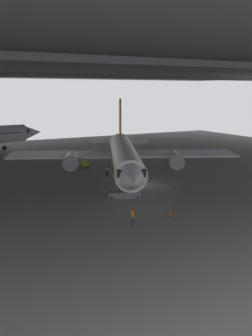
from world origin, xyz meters
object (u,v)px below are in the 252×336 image
at_px(airplane_main, 124,156).
at_px(baggage_tug, 85,163).
at_px(traffic_cone_orange, 171,213).
at_px(crew_worker_by_stairs, 120,186).
at_px(crew_worker_near_nose, 133,216).
at_px(boarding_stairs, 124,191).

xyz_separation_m(airplane_main, baggage_tug, (-1.17, 11.59, -2.84)).
height_order(airplane_main, traffic_cone_orange, airplane_main).
distance_m(crew_worker_by_stairs, traffic_cone_orange, 10.14).
bearing_deg(crew_worker_by_stairs, crew_worker_near_nose, -111.96).
bearing_deg(baggage_tug, crew_worker_near_nose, -104.20).
height_order(boarding_stairs, crew_worker_near_nose, boarding_stairs).
relative_size(boarding_stairs, traffic_cone_orange, 7.60).
relative_size(crew_worker_by_stairs, baggage_tug, 0.69).
xyz_separation_m(boarding_stairs, crew_worker_near_nose, (-3.98, -9.17, 0.24)).
bearing_deg(crew_worker_near_nose, airplane_main, 64.16).
relative_size(boarding_stairs, crew_worker_by_stairs, 2.68).
height_order(airplane_main, crew_worker_near_nose, airplane_main).
relative_size(crew_worker_near_nose, baggage_tug, 0.68).
xyz_separation_m(airplane_main, boarding_stairs, (-4.60, -8.56, -2.64)).
distance_m(boarding_stairs, traffic_cone_orange, 8.53).
distance_m(crew_worker_by_stairs, baggage_tug, 18.78).
xyz_separation_m(crew_worker_near_nose, crew_worker_by_stairs, (4.35, 10.79, 0.01)).
bearing_deg(airplane_main, baggage_tug, 95.74).
xyz_separation_m(crew_worker_near_nose, baggage_tug, (7.42, 29.31, -0.43)).
distance_m(airplane_main, crew_worker_by_stairs, 8.47).
bearing_deg(crew_worker_by_stairs, traffic_cone_orange, -87.79).
bearing_deg(airplane_main, traffic_cone_orange, -102.70).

